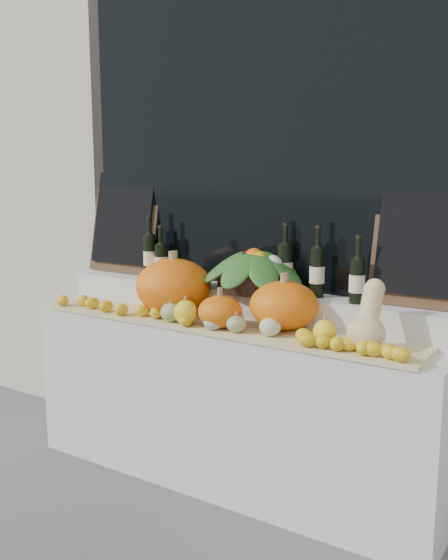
# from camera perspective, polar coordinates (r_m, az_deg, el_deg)

# --- Properties ---
(storefront_facade) EXTENTS (7.00, 0.94, 4.50)m
(storefront_facade) POSITION_cam_1_polar(r_m,az_deg,el_deg) (3.85, 6.78, 18.61)
(storefront_facade) COLOR beige
(storefront_facade) RESTS_ON ground
(display_sill) EXTENTS (2.30, 0.55, 0.88)m
(display_sill) POSITION_cam_1_polar(r_m,az_deg,el_deg) (3.41, 0.70, -11.13)
(display_sill) COLOR silver
(display_sill) RESTS_ON ground
(rear_tier) EXTENTS (2.30, 0.25, 0.16)m
(rear_tier) POSITION_cam_1_polar(r_m,az_deg,el_deg) (3.38, 2.07, -2.10)
(rear_tier) COLOR silver
(rear_tier) RESTS_ON display_sill
(straw_bedding) EXTENTS (2.10, 0.32, 0.02)m
(straw_bedding) POSITION_cam_1_polar(r_m,az_deg,el_deg) (3.17, -0.49, -4.19)
(straw_bedding) COLOR tan
(straw_bedding) RESTS_ON display_sill
(pumpkin_left) EXTENTS (0.53, 0.53, 0.30)m
(pumpkin_left) POSITION_cam_1_polar(r_m,az_deg,el_deg) (3.36, -4.63, -0.56)
(pumpkin_left) COLOR orange
(pumpkin_left) RESTS_ON straw_bedding
(pumpkin_right) EXTENTS (0.38, 0.38, 0.24)m
(pumpkin_right) POSITION_cam_1_polar(r_m,az_deg,el_deg) (3.04, 5.51, -2.31)
(pumpkin_right) COLOR orange
(pumpkin_right) RESTS_ON straw_bedding
(pumpkin_center) EXTENTS (0.27, 0.27, 0.16)m
(pumpkin_center) POSITION_cam_1_polar(r_m,az_deg,el_deg) (3.07, -0.36, -2.91)
(pumpkin_center) COLOR orange
(pumpkin_center) RESTS_ON straw_bedding
(butternut_squash) EXTENTS (0.17, 0.22, 0.30)m
(butternut_squash) POSITION_cam_1_polar(r_m,az_deg,el_deg) (2.77, 13.03, -3.77)
(butternut_squash) COLOR #E9C389
(butternut_squash) RESTS_ON straw_bedding
(decorative_gourds) EXTENTS (0.93, 0.18, 0.15)m
(decorative_gourds) POSITION_cam_1_polar(r_m,az_deg,el_deg) (3.01, 0.31, -3.68)
(decorative_gourds) COLOR #3A6C20
(decorative_gourds) RESTS_ON straw_bedding
(lemon_heap) EXTENTS (2.20, 0.16, 0.06)m
(lemon_heap) POSITION_cam_1_polar(r_m,az_deg,el_deg) (3.07, -1.62, -3.82)
(lemon_heap) COLOR yellow
(lemon_heap) RESTS_ON straw_bedding
(produce_bowl) EXTENTS (0.59, 0.59, 0.23)m
(produce_bowl) POSITION_cam_1_polar(r_m,az_deg,el_deg) (3.30, 2.77, 0.97)
(produce_bowl) COLOR black
(produce_bowl) RESTS_ON rear_tier
(wine_bottle_far_left) EXTENTS (0.08, 0.08, 0.37)m
(wine_bottle_far_left) POSITION_cam_1_polar(r_m,az_deg,el_deg) (3.70, -6.80, 2.24)
(wine_bottle_far_left) COLOR black
(wine_bottle_far_left) RESTS_ON rear_tier
(wine_bottle_near_left) EXTENTS (0.08, 0.08, 0.31)m
(wine_bottle_near_left) POSITION_cam_1_polar(r_m,az_deg,el_deg) (3.65, -5.79, 1.73)
(wine_bottle_near_left) COLOR black
(wine_bottle_near_left) RESTS_ON rear_tier
(wine_bottle_tall) EXTENTS (0.08, 0.08, 0.36)m
(wine_bottle_tall) POSITION_cam_1_polar(r_m,az_deg,el_deg) (3.28, 5.59, 1.17)
(wine_bottle_tall) COLOR black
(wine_bottle_tall) RESTS_ON rear_tier
(wine_bottle_near_right) EXTENTS (0.08, 0.08, 0.36)m
(wine_bottle_near_right) POSITION_cam_1_polar(r_m,az_deg,el_deg) (3.15, 8.51, 0.77)
(wine_bottle_near_right) COLOR black
(wine_bottle_near_right) RESTS_ON rear_tier
(wine_bottle_far_right) EXTENTS (0.08, 0.08, 0.33)m
(wine_bottle_far_right) POSITION_cam_1_polar(r_m,az_deg,el_deg) (3.04, 12.07, -0.02)
(wine_bottle_far_right) COLOR black
(wine_bottle_far_right) RESTS_ON rear_tier
(chalkboard_left) EXTENTS (0.50, 0.15, 0.61)m
(chalkboard_left) POSITION_cam_1_polar(r_m,az_deg,el_deg) (3.91, -9.13, 5.39)
(chalkboard_left) COLOR #4C331E
(chalkboard_left) RESTS_ON rear_tier
(chalkboard_right) EXTENTS (0.50, 0.15, 0.61)m
(chalkboard_right) POSITION_cam_1_polar(r_m,az_deg,el_deg) (3.02, 17.97, 3.61)
(chalkboard_right) COLOR #4C331E
(chalkboard_right) RESTS_ON rear_tier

